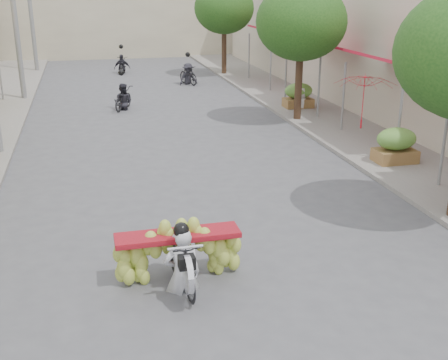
# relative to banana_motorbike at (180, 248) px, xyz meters

# --- Properties ---
(sidewalk_right) EXTENTS (4.00, 60.00, 0.12)m
(sidewalk_right) POSITION_rel_banana_motorbike_xyz_m (8.18, 12.40, -0.67)
(sidewalk_right) COLOR gray
(sidewalk_right) RESTS_ON ground
(far_building) EXTENTS (20.00, 6.00, 7.00)m
(far_building) POSITION_rel_banana_motorbike_xyz_m (1.18, 35.40, 2.77)
(far_building) COLOR #B7AD91
(far_building) RESTS_ON ground
(utility_pole_far) EXTENTS (0.60, 0.24, 8.00)m
(utility_pole_far) POSITION_rel_banana_motorbike_xyz_m (-4.22, 18.40, 3.30)
(utility_pole_far) COLOR slate
(utility_pole_far) RESTS_ON ground
(utility_pole_back) EXTENTS (0.60, 0.24, 8.00)m
(utility_pole_back) POSITION_rel_banana_motorbike_xyz_m (-4.22, 27.40, 3.30)
(utility_pole_back) COLOR slate
(utility_pole_back) RESTS_ON ground
(street_tree_mid) EXTENTS (3.40, 3.40, 5.25)m
(street_tree_mid) POSITION_rel_banana_motorbike_xyz_m (6.58, 11.40, 3.05)
(street_tree_mid) COLOR #3A2719
(street_tree_mid) RESTS_ON ground
(street_tree_far) EXTENTS (3.40, 3.40, 5.25)m
(street_tree_far) POSITION_rel_banana_motorbike_xyz_m (6.58, 23.40, 3.05)
(street_tree_far) COLOR #3A2719
(street_tree_far) RESTS_ON ground
(produce_crate_mid) EXTENTS (1.20, 0.88, 1.16)m
(produce_crate_mid) POSITION_rel_banana_motorbike_xyz_m (7.38, 5.40, -0.02)
(produce_crate_mid) COLOR brown
(produce_crate_mid) RESTS_ON ground
(produce_crate_far) EXTENTS (1.20, 0.88, 1.16)m
(produce_crate_far) POSITION_rel_banana_motorbike_xyz_m (7.38, 13.40, -0.02)
(produce_crate_far) COLOR brown
(produce_crate_far) RESTS_ON ground
(banana_motorbike) EXTENTS (2.25, 1.86, 2.21)m
(banana_motorbike) POSITION_rel_banana_motorbike_xyz_m (0.00, 0.00, 0.00)
(banana_motorbike) COLOR black
(banana_motorbike) RESTS_ON ground
(market_umbrella) EXTENTS (1.99, 1.99, 1.77)m
(market_umbrella) POSITION_rel_banana_motorbike_xyz_m (7.15, 7.15, 1.76)
(market_umbrella) COLOR red
(market_umbrella) RESTS_ON ground
(pedestrian) EXTENTS (1.06, 0.88, 1.86)m
(pedestrian) POSITION_rel_banana_motorbike_xyz_m (7.39, 13.19, 0.32)
(pedestrian) COLOR silver
(pedestrian) RESTS_ON ground
(bg_motorbike_a) EXTENTS (1.27, 1.81, 1.95)m
(bg_motorbike_a) POSITION_rel_banana_motorbike_xyz_m (0.10, 15.30, 0.00)
(bg_motorbike_a) COLOR black
(bg_motorbike_a) RESTS_ON ground
(bg_motorbike_b) EXTENTS (1.18, 1.82, 1.95)m
(bg_motorbike_b) POSITION_rel_banana_motorbike_xyz_m (3.96, 20.80, 0.11)
(bg_motorbike_b) COLOR black
(bg_motorbike_b) RESTS_ON ground
(bg_motorbike_c) EXTENTS (1.04, 1.70, 1.95)m
(bg_motorbike_c) POSITION_rel_banana_motorbike_xyz_m (0.81, 25.58, 0.06)
(bg_motorbike_c) COLOR black
(bg_motorbike_c) RESTS_ON ground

